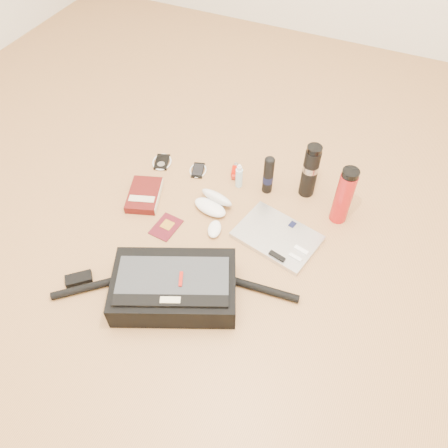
% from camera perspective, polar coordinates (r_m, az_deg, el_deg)
% --- Properties ---
extents(ground, '(4.00, 4.00, 0.00)m').
position_cam_1_polar(ground, '(1.87, -1.84, -3.27)').
color(ground, '#A87746').
rests_on(ground, ground).
extents(messenger_bag, '(0.90, 0.46, 0.13)m').
position_cam_1_polar(messenger_bag, '(1.71, -6.60, -8.14)').
color(messenger_bag, black).
rests_on(messenger_bag, ground).
extents(laptop, '(0.39, 0.31, 0.03)m').
position_cam_1_polar(laptop, '(1.91, 6.98, -1.66)').
color(laptop, silver).
rests_on(laptop, ground).
extents(book, '(0.20, 0.25, 0.04)m').
position_cam_1_polar(book, '(2.09, -10.33, 3.74)').
color(book, '#480E0C').
rests_on(book, ground).
extents(passport, '(0.11, 0.15, 0.01)m').
position_cam_1_polar(passport, '(1.96, -7.57, -0.37)').
color(passport, '#4D0E17').
rests_on(passport, ground).
extents(mouse, '(0.08, 0.11, 0.03)m').
position_cam_1_polar(mouse, '(1.92, -1.25, -0.67)').
color(mouse, white).
rests_on(mouse, ground).
extents(sunglasses_case, '(0.19, 0.17, 0.10)m').
position_cam_1_polar(sunglasses_case, '(2.00, -1.40, 2.82)').
color(sunglasses_case, white).
rests_on(sunglasses_case, ground).
extents(ipod, '(0.12, 0.13, 0.01)m').
position_cam_1_polar(ipod, '(2.26, -8.11, 8.02)').
color(ipod, black).
rests_on(ipod, ground).
extents(phone, '(0.11, 0.12, 0.01)m').
position_cam_1_polar(phone, '(2.20, -3.41, 7.02)').
color(phone, black).
rests_on(phone, ground).
extents(inhaler, '(0.05, 0.11, 0.03)m').
position_cam_1_polar(inhaler, '(2.18, 1.44, 6.94)').
color(inhaler, '#A40C00').
rests_on(inhaler, ground).
extents(spray_bottle, '(0.04, 0.04, 0.13)m').
position_cam_1_polar(spray_bottle, '(2.09, 1.98, 6.17)').
color(spray_bottle, '#ACD9F0').
rests_on(spray_bottle, ground).
extents(aerosol_can, '(0.05, 0.05, 0.21)m').
position_cam_1_polar(aerosol_can, '(2.04, 5.81, 6.41)').
color(aerosol_can, black).
rests_on(aerosol_can, ground).
extents(thermos_black, '(0.09, 0.09, 0.28)m').
position_cam_1_polar(thermos_black, '(2.03, 11.18, 6.83)').
color(thermos_black, black).
rests_on(thermos_black, ground).
extents(thermos_red, '(0.10, 0.10, 0.29)m').
position_cam_1_polar(thermos_red, '(1.95, 15.38, 3.54)').
color(thermos_red, '#B11B1C').
rests_on(thermos_red, ground).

